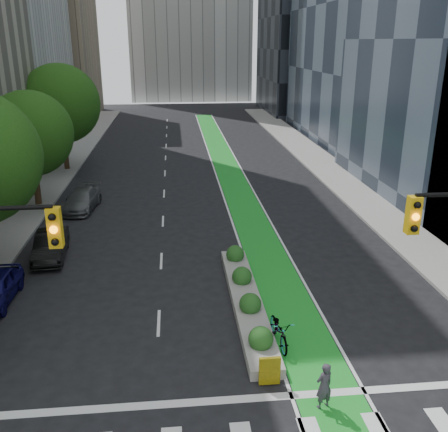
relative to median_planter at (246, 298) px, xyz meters
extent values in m
plane|color=black|center=(-1.20, -7.04, -0.37)|extent=(160.00, 160.00, 0.00)
cube|color=gray|center=(-13.00, 17.96, -0.30)|extent=(3.60, 90.00, 0.15)
cube|color=gray|center=(10.60, 17.96, -0.30)|extent=(3.60, 90.00, 0.15)
cube|color=green|center=(1.80, 22.96, -0.37)|extent=(2.20, 70.00, 0.01)
cube|color=tan|center=(-21.20, 58.96, 12.63)|extent=(14.00, 16.00, 26.00)
cube|color=black|center=(18.80, 60.96, 13.63)|extent=(14.00, 18.00, 28.00)
cylinder|color=black|center=(-12.20, 14.96, 1.87)|extent=(0.44, 0.44, 4.48)
sphere|color=#0F410D|center=(-12.20, 14.96, 4.59)|extent=(5.60, 5.60, 5.60)
cylinder|color=black|center=(-12.20, 24.96, 2.20)|extent=(0.44, 0.44, 5.15)
sphere|color=#0F410D|center=(-12.20, 24.96, 5.33)|extent=(6.60, 6.60, 6.60)
cube|color=gold|center=(-5.90, -6.54, 5.88)|extent=(0.34, 0.28, 1.05)
sphere|color=orange|center=(-5.90, -6.70, 5.88)|extent=(0.20, 0.20, 0.20)
cube|color=gold|center=(3.50, -6.54, 5.88)|extent=(0.34, 0.28, 1.05)
sphere|color=orange|center=(3.50, -6.70, 5.88)|extent=(0.20, 0.20, 0.20)
cube|color=gray|center=(0.00, -0.04, -0.17)|extent=(1.20, 10.00, 0.40)
cube|color=yellow|center=(0.00, -5.24, 0.18)|extent=(0.70, 0.12, 1.00)
sphere|color=#194C19|center=(0.00, -3.54, 0.28)|extent=(0.90, 0.90, 0.90)
sphere|color=#194C19|center=(0.00, -1.04, 0.28)|extent=(0.90, 0.90, 0.90)
sphere|color=#194C19|center=(0.00, 1.46, 0.28)|extent=(0.90, 0.90, 0.90)
sphere|color=#194C19|center=(0.00, 3.96, 0.28)|extent=(0.90, 0.90, 0.90)
imported|color=gray|center=(0.80, -2.92, 0.19)|extent=(0.90, 2.20, 1.13)
imported|color=#38323C|center=(1.44, -6.44, 0.42)|extent=(0.67, 0.55, 1.58)
imported|color=black|center=(-9.37, 5.96, 0.31)|extent=(1.79, 4.23, 1.36)
imported|color=#525457|center=(-9.09, 13.89, 0.29)|extent=(2.32, 4.71, 1.32)
camera|label=1|loc=(-2.85, -18.63, 10.31)|focal=40.00mm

